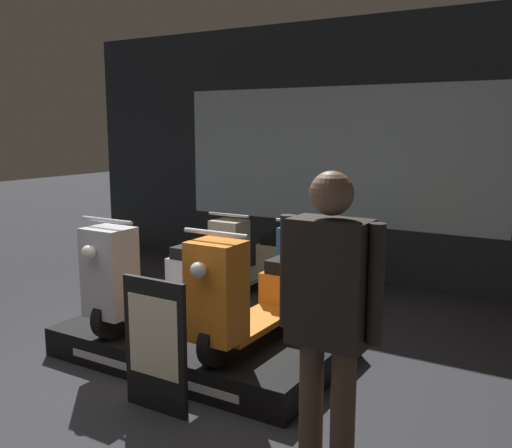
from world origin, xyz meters
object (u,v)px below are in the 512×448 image
at_px(scooter_display_right, 252,296).
at_px(scooter_backrow_0, 252,258).
at_px(price_sign_board, 155,345).
at_px(scooter_backrow_1, 318,267).
at_px(scooter_display_left, 151,278).
at_px(person_right_browsing, 329,310).

bearing_deg(scooter_display_right, scooter_backrow_0, 121.80).
bearing_deg(price_sign_board, scooter_backrow_0, 109.36).
relative_size(scooter_display_right, scooter_backrow_1, 1.00).
xyz_separation_m(scooter_display_left, price_sign_board, (0.80, -0.87, -0.15)).
xyz_separation_m(scooter_display_left, scooter_display_right, (1.03, 0.00, 0.00)).
distance_m(scooter_display_left, person_right_browsing, 2.42).
distance_m(scooter_display_left, price_sign_board, 1.19).
distance_m(scooter_backrow_0, price_sign_board, 3.04).
bearing_deg(scooter_display_left, scooter_backrow_0, 95.80).
xyz_separation_m(scooter_backrow_1, price_sign_board, (0.14, -2.86, 0.09)).
bearing_deg(scooter_backrow_0, price_sign_board, -70.64).
xyz_separation_m(scooter_backrow_1, person_right_browsing, (1.48, -3.05, 0.62)).
distance_m(scooter_backrow_0, scooter_backrow_1, 0.86).
bearing_deg(person_right_browsing, price_sign_board, 172.17).
bearing_deg(scooter_display_right, person_right_browsing, -43.52).
height_order(scooter_display_right, price_sign_board, scooter_display_right).
bearing_deg(person_right_browsing, scooter_display_left, 153.84).
bearing_deg(price_sign_board, scooter_display_left, 132.79).
height_order(scooter_display_left, scooter_backrow_1, scooter_display_left).
distance_m(person_right_browsing, price_sign_board, 1.45).
relative_size(person_right_browsing, price_sign_board, 1.84).
bearing_deg(person_right_browsing, scooter_backrow_1, 115.95).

